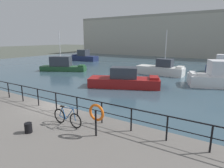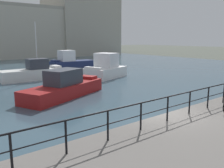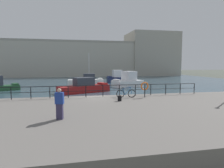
{
  "view_description": "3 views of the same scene",
  "coord_description": "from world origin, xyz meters",
  "px_view_note": "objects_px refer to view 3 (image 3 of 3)",
  "views": [
    {
      "loc": [
        8.85,
        -7.81,
        4.94
      ],
      "look_at": [
        1.42,
        4.18,
        1.6
      ],
      "focal_mm": 30.57,
      "sensor_mm": 36.0,
      "label": 1
    },
    {
      "loc": [
        -8.71,
        -6.9,
        4.37
      ],
      "look_at": [
        0.54,
        4.68,
        1.58
      ],
      "focal_mm": 38.83,
      "sensor_mm": 36.0,
      "label": 2
    },
    {
      "loc": [
        -2.16,
        -18.88,
        3.9
      ],
      "look_at": [
        2.41,
        3.11,
        1.73
      ],
      "focal_mm": 32.06,
      "sensor_mm": 36.0,
      "label": 3
    }
  ],
  "objects_px": {
    "moored_green_narrowboat": "(86,81)",
    "parked_bicycle": "(126,93)",
    "mooring_bollard": "(120,98)",
    "standing_person": "(60,104)",
    "harbor_building": "(98,59)",
    "life_ring_stand": "(145,87)",
    "moored_small_launch": "(128,81)",
    "moored_red_daysailer": "(120,78)",
    "moored_blue_motorboat": "(84,87)"
  },
  "relations": [
    {
      "from": "moored_green_narrowboat",
      "to": "parked_bicycle",
      "type": "xyz_separation_m",
      "value": [
        1.94,
        -20.25,
        0.54
      ]
    },
    {
      "from": "mooring_bollard",
      "to": "standing_person",
      "type": "relative_size",
      "value": 0.26
    },
    {
      "from": "moored_green_narrowboat",
      "to": "standing_person",
      "type": "distance_m",
      "value": 26.6
    },
    {
      "from": "harbor_building",
      "to": "parked_bicycle",
      "type": "xyz_separation_m",
      "value": [
        -4.67,
        -53.84,
        -4.75
      ]
    },
    {
      "from": "life_ring_stand",
      "to": "moored_small_launch",
      "type": "bearing_deg",
      "value": 78.87
    },
    {
      "from": "moored_small_launch",
      "to": "moored_green_narrowboat",
      "type": "xyz_separation_m",
      "value": [
        -6.98,
        3.54,
        -0.19
      ]
    },
    {
      "from": "harbor_building",
      "to": "moored_red_daysailer",
      "type": "relative_size",
      "value": 11.04
    },
    {
      "from": "moored_small_launch",
      "to": "moored_red_daysailer",
      "type": "height_order",
      "value": "moored_small_launch"
    },
    {
      "from": "mooring_bollard",
      "to": "life_ring_stand",
      "type": "xyz_separation_m",
      "value": [
        2.68,
        1.38,
        0.75
      ]
    },
    {
      "from": "harbor_building",
      "to": "moored_blue_motorboat",
      "type": "relative_size",
      "value": 9.45
    },
    {
      "from": "moored_blue_motorboat",
      "to": "standing_person",
      "type": "relative_size",
      "value": 4.49
    },
    {
      "from": "harbor_building",
      "to": "moored_red_daysailer",
      "type": "bearing_deg",
      "value": -86.91
    },
    {
      "from": "harbor_building",
      "to": "moored_red_daysailer",
      "type": "xyz_separation_m",
      "value": [
        1.47,
        -27.28,
        -5.16
      ]
    },
    {
      "from": "moored_small_launch",
      "to": "moored_red_daysailer",
      "type": "relative_size",
      "value": 0.88
    },
    {
      "from": "life_ring_stand",
      "to": "standing_person",
      "type": "bearing_deg",
      "value": -139.84
    },
    {
      "from": "moored_blue_motorboat",
      "to": "moored_green_narrowboat",
      "type": "xyz_separation_m",
      "value": [
        1.02,
        9.01,
        0.04
      ]
    },
    {
      "from": "moored_blue_motorboat",
      "to": "parked_bicycle",
      "type": "height_order",
      "value": "moored_blue_motorboat"
    },
    {
      "from": "moored_small_launch",
      "to": "life_ring_stand",
      "type": "height_order",
      "value": "moored_small_launch"
    },
    {
      "from": "moored_small_launch",
      "to": "mooring_bollard",
      "type": "bearing_deg",
      "value": 52.99
    },
    {
      "from": "moored_green_narrowboat",
      "to": "standing_person",
      "type": "bearing_deg",
      "value": -95.91
    },
    {
      "from": "moored_small_launch",
      "to": "life_ring_stand",
      "type": "relative_size",
      "value": 4.09
    },
    {
      "from": "harbor_building",
      "to": "standing_person",
      "type": "height_order",
      "value": "harbor_building"
    },
    {
      "from": "moored_green_narrowboat",
      "to": "standing_person",
      "type": "height_order",
      "value": "moored_green_narrowboat"
    },
    {
      "from": "standing_person",
      "to": "moored_small_launch",
      "type": "bearing_deg",
      "value": -10.9
    },
    {
      "from": "parked_bicycle",
      "to": "mooring_bollard",
      "type": "height_order",
      "value": "parked_bicycle"
    },
    {
      "from": "moored_small_launch",
      "to": "moored_red_daysailer",
      "type": "distance_m",
      "value": 9.91
    },
    {
      "from": "standing_person",
      "to": "moored_blue_motorboat",
      "type": "bearing_deg",
      "value": 5.64
    },
    {
      "from": "moored_green_narrowboat",
      "to": "mooring_bollard",
      "type": "distance_m",
      "value": 21.69
    },
    {
      "from": "parked_bicycle",
      "to": "standing_person",
      "type": "height_order",
      "value": "standing_person"
    },
    {
      "from": "moored_small_launch",
      "to": "mooring_bollard",
      "type": "relative_size",
      "value": 13.0
    },
    {
      "from": "parked_bicycle",
      "to": "mooring_bollard",
      "type": "bearing_deg",
      "value": -122.08
    },
    {
      "from": "moored_small_launch",
      "to": "standing_person",
      "type": "xyz_separation_m",
      "value": [
        -10.48,
        -22.81,
        0.83
      ]
    },
    {
      "from": "moored_red_daysailer",
      "to": "mooring_bollard",
      "type": "bearing_deg",
      "value": 76.54
    },
    {
      "from": "life_ring_stand",
      "to": "moored_blue_motorboat",
      "type": "bearing_deg",
      "value": 112.61
    },
    {
      "from": "moored_blue_motorboat",
      "to": "moored_small_launch",
      "type": "bearing_deg",
      "value": 11.48
    },
    {
      "from": "moored_blue_motorboat",
      "to": "moored_green_narrowboat",
      "type": "relative_size",
      "value": 1.16
    },
    {
      "from": "moored_blue_motorboat",
      "to": "moored_red_daysailer",
      "type": "distance_m",
      "value": 17.82
    },
    {
      "from": "harbor_building",
      "to": "standing_person",
      "type": "relative_size",
      "value": 42.48
    },
    {
      "from": "harbor_building",
      "to": "mooring_bollard",
      "type": "height_order",
      "value": "harbor_building"
    },
    {
      "from": "standing_person",
      "to": "life_ring_stand",
      "type": "bearing_deg",
      "value": -36.07
    },
    {
      "from": "moored_small_launch",
      "to": "parked_bicycle",
      "type": "bearing_deg",
      "value": 54.46
    },
    {
      "from": "moored_blue_motorboat",
      "to": "moored_red_daysailer",
      "type": "xyz_separation_m",
      "value": [
        9.1,
        15.32,
        0.17
      ]
    },
    {
      "from": "moored_red_daysailer",
      "to": "moored_small_launch",
      "type": "bearing_deg",
      "value": 84.36
    },
    {
      "from": "moored_blue_motorboat",
      "to": "standing_person",
      "type": "bearing_deg",
      "value": -121.01
    },
    {
      "from": "moored_green_narrowboat",
      "to": "standing_person",
      "type": "xyz_separation_m",
      "value": [
        -3.5,
        -26.35,
        1.02
      ]
    },
    {
      "from": "moored_small_launch",
      "to": "standing_person",
      "type": "relative_size",
      "value": 3.38
    },
    {
      "from": "life_ring_stand",
      "to": "harbor_building",
      "type": "bearing_deg",
      "value": 86.89
    },
    {
      "from": "moored_small_launch",
      "to": "mooring_bollard",
      "type": "xyz_separation_m",
      "value": [
        -5.98,
        -18.13,
        0.18
      ]
    },
    {
      "from": "harbor_building",
      "to": "mooring_bollard",
      "type": "bearing_deg",
      "value": -95.79
    },
    {
      "from": "harbor_building",
      "to": "moored_small_launch",
      "type": "distance_m",
      "value": 37.48
    }
  ]
}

